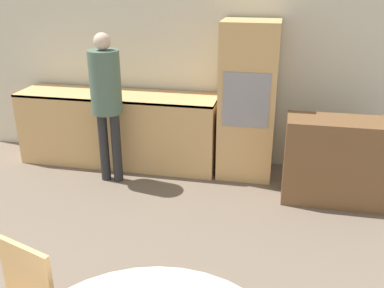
% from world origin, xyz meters
% --- Properties ---
extents(wall_back, '(6.68, 0.05, 2.60)m').
position_xyz_m(wall_back, '(0.00, 5.13, 1.30)').
color(wall_back, beige).
rests_on(wall_back, ground_plane).
extents(kitchen_counter, '(2.45, 0.60, 0.90)m').
position_xyz_m(kitchen_counter, '(-1.27, 4.79, 0.46)').
color(kitchen_counter, tan).
rests_on(kitchen_counter, ground_plane).
extents(oven_unit, '(0.63, 0.59, 1.79)m').
position_xyz_m(oven_unit, '(0.31, 4.80, 0.89)').
color(oven_unit, tan).
rests_on(oven_unit, ground_plane).
extents(sideboard, '(1.07, 0.45, 0.90)m').
position_xyz_m(sideboard, '(1.29, 4.30, 0.45)').
color(sideboard, brown).
rests_on(sideboard, ground_plane).
extents(person_standing, '(0.34, 0.34, 1.68)m').
position_xyz_m(person_standing, '(-1.18, 4.28, 1.05)').
color(person_standing, '#262628').
rests_on(person_standing, ground_plane).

